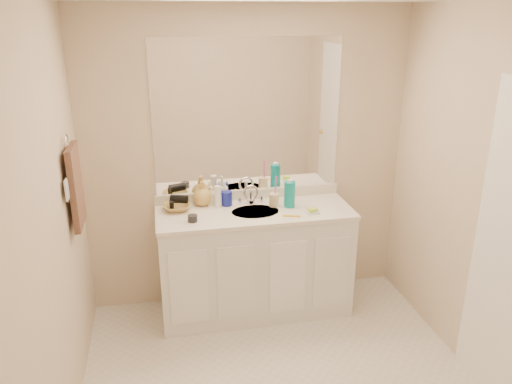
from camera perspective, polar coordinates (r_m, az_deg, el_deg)
The scene contains 27 objects.
wall_back at distance 4.02m, azimuth -0.93°, elevation 3.57°, with size 2.60×0.02×2.40m, color beige.
wall_front at distance 1.79m, azimuth 15.68°, elevation -20.33°, with size 2.60×0.02×2.40m, color beige.
wall_left at distance 2.80m, azimuth -22.79°, elevation -5.63°, with size 0.02×2.60×2.40m, color beige.
wall_right at distance 3.39m, azimuth 25.66°, elevation -1.64°, with size 0.02×2.60×2.40m, color beige.
vanity_cabinet at distance 4.06m, azimuth -0.14°, elevation -8.08°, with size 1.50×0.55×0.85m, color white.
countertop at distance 3.87m, azimuth -0.15°, elevation -2.32°, with size 1.52×0.57×0.03m, color white.
backsplash at distance 4.09m, azimuth -0.87°, elevation -0.26°, with size 1.52×0.03×0.08m, color silver.
sink_basin at distance 3.85m, azimuth -0.09°, elevation -2.39°, with size 0.37×0.37×0.02m, color #BBB4A3.
faucet at distance 3.99m, azimuth -0.60°, elevation -0.54°, with size 0.02×0.02×0.11m, color silver.
mirror at distance 3.93m, azimuth -0.94°, elevation 8.59°, with size 1.48×0.01×1.20m, color white.
blue_mug at distance 3.96m, azimuth -3.35°, elevation -0.73°, with size 0.08×0.08×0.12m, color #162197.
tan_cup at distance 3.94m, azimuth 2.07°, elevation -0.91°, with size 0.08×0.08×0.10m, color beige.
toothbrush at distance 3.90m, azimuth 2.23°, elevation 0.44°, with size 0.01×0.01×0.21m, color #ED3EAB.
mouthwash_bottle at distance 3.92m, azimuth 3.86°, elevation -0.25°, with size 0.09×0.09×0.21m, color #0C9699.
soap_dish at distance 3.85m, azimuth 6.48°, elevation -2.30°, with size 0.10×0.08×0.01m, color white.
green_soap at distance 3.84m, azimuth 6.49°, elevation -2.04°, with size 0.07×0.05×0.02m, color #BBE437.
orange_comb at distance 3.77m, azimuth 4.07°, elevation -2.75°, with size 0.13×0.03×0.01m, color gold.
dark_jar at distance 3.69m, azimuth -7.27°, elevation -3.00°, with size 0.07×0.07×0.05m, color black.
extra_white_bottle at distance 3.92m, azimuth -4.38°, elevation -0.53°, with size 0.05×0.05×0.17m, color white.
soap_bottle_white at distance 3.99m, azimuth -3.63°, elevation -0.01°, with size 0.07×0.07×0.19m, color silver.
soap_bottle_cream at distance 3.98m, azimuth -5.16°, elevation -0.38°, with size 0.07×0.07×0.15m, color beige.
soap_bottle_yellow at distance 3.97m, azimuth -6.15°, elevation -0.15°, with size 0.15×0.15×0.19m, color tan.
wicker_basket at distance 3.91m, azimuth -9.02°, elevation -1.70°, with size 0.21×0.21×0.05m, color #B08E47.
hair_dryer at distance 3.89m, azimuth -8.78°, elevation -0.80°, with size 0.07×0.07×0.13m, color black.
towel_ring at distance 3.40m, azimuth -20.82°, elevation 5.33°, with size 0.11×0.11×0.01m, color silver.
hand_towel at distance 3.48m, azimuth -19.89°, elevation 0.59°, with size 0.04×0.32×0.55m, color #442E24.
switch_plate at distance 3.28m, azimuth -20.81°, elevation 0.25°, with size 0.01×0.09×0.13m, color silver.
Camera 1 is at (-0.70, -2.49, 2.34)m, focal length 35.00 mm.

